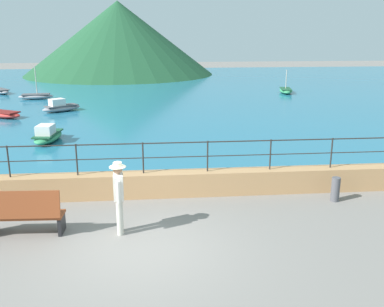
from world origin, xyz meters
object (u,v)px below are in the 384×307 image
Objects in this scene: bench_main at (25,213)px; boat_2 at (3,114)px; boat_3 at (48,135)px; person_walking at (119,194)px; boat_4 at (36,96)px; boat_0 at (1,91)px; bollard at (335,189)px; boat_5 at (286,90)px; boat_1 at (61,107)px.

bench_main reaches higher than boat_2.
bench_main reaches higher than boat_3.
boat_4 reaches higher than person_walking.
bench_main is 25.75m from boat_0.
boat_4 is (-4.95, 21.35, -0.30)m from bench_main.
bench_main is 15.43m from boat_2.
boat_4 is at bearing 123.02° from bollard.
boat_5 reaches higher than boat_0.
boat_2 is at bearing -90.74° from boat_4.
bench_main is at bearing -71.24° from boat_0.
bench_main reaches higher than bollard.
boat_0 is (-10.46, 24.49, -0.72)m from person_walking.
boat_2 is at bearing -148.25° from boat_1.
bollard is (8.04, 1.36, -0.21)m from bench_main.
bollard is at bearing 14.02° from person_walking.
boat_4 reaches higher than bench_main.
boat_1 is 7.41m from boat_3.
boat_3 is (-1.44, 8.91, -0.23)m from bench_main.
boat_0 is at bearing 126.38° from boat_1.
person_walking is at bearing -74.71° from boat_1.
person_walking is at bearing -165.98° from bollard.
boat_5 is (13.24, 22.63, -0.30)m from bench_main.
boat_0 is 0.98× the size of boat_5.
person_walking is 26.64m from boat_0.
boat_4 is 18.24m from boat_5.
person_walking reaches higher than bollard.
boat_0 is 1.00× the size of boat_4.
bollard is 18.60m from boat_2.
boat_3 is 12.93m from boat_4.
boat_2 is 6.71m from boat_3.
bollard reaches higher than boat_0.
boat_2 is (3.24, -9.81, 0.00)m from boat_0.
bench_main is 0.72× the size of boat_4.
boat_3 is at bearing -57.62° from boat_2.
bollard is 0.29× the size of boat_3.
bollard is 0.28× the size of boat_2.
boat_2 is (-5.04, 14.58, -0.30)m from bench_main.
boat_4 reaches higher than bollard.
boat_0 is at bearing 108.76° from bench_main.
boat_4 is at bearing 89.26° from boat_2.
boat_3 reaches higher than boat_2.
bollard is at bearing -38.51° from boat_3.
boat_4 is at bearing 103.06° from bench_main.
bollard is 0.29× the size of boat_1.
boat_2 is at bearing 122.38° from boat_3.
bollard is 0.29× the size of boat_0.
bench_main is at bearing -80.79° from boat_3.
boat_3 is at bearing -136.94° from boat_5.
boat_4 is (-2.65, 5.08, -0.06)m from boat_1.
person_walking is 9.74m from boat_3.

